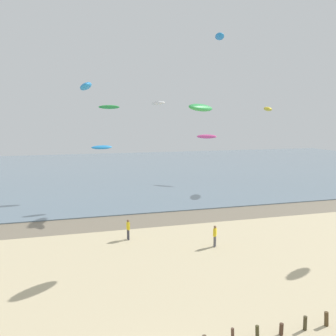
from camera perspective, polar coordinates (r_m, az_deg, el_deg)
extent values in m
cube|color=#7A6D59|center=(36.31, -10.88, -8.55)|extent=(120.00, 5.02, 0.01)
cube|color=slate|center=(73.02, -13.70, -0.46)|extent=(160.00, 70.00, 0.10)
cylinder|color=#4D372A|center=(18.38, 10.01, -24.26)|extent=(0.17, 0.17, 0.72)
cylinder|color=#413D22|center=(18.96, 13.68, -23.48)|extent=(0.19, 0.20, 0.61)
cylinder|color=#463023|center=(19.48, 17.18, -22.78)|extent=(0.22, 0.21, 0.57)
cylinder|color=#3F3924|center=(20.14, 20.51, -21.62)|extent=(0.19, 0.19, 0.70)
cylinder|color=#4D3B23|center=(20.86, 23.37, -20.69)|extent=(0.22, 0.24, 0.70)
cylinder|color=#383842|center=(31.50, -6.24, -10.15)|extent=(0.16, 0.16, 0.88)
cylinder|color=#383842|center=(31.30, -6.15, -10.27)|extent=(0.16, 0.16, 0.88)
cube|color=yellow|center=(31.18, -6.21, -8.91)|extent=(0.24, 0.37, 0.60)
sphere|color=brown|center=(31.06, -6.22, -8.17)|extent=(0.22, 0.22, 0.22)
cylinder|color=yellow|center=(31.42, -6.31, -8.88)|extent=(0.09, 0.09, 0.52)
cylinder|color=yellow|center=(30.97, -6.11, -9.12)|extent=(0.09, 0.09, 0.52)
cylinder|color=#4C4C56|center=(29.71, 7.22, -11.27)|extent=(0.16, 0.16, 0.88)
cylinder|color=#4C4C56|center=(29.91, 7.32, -11.14)|extent=(0.16, 0.16, 0.88)
cube|color=yellow|center=(29.58, 7.30, -9.85)|extent=(0.39, 0.42, 0.60)
sphere|color=brown|center=(29.46, 7.31, -9.07)|extent=(0.22, 0.22, 0.22)
cylinder|color=yellow|center=(29.37, 7.18, -10.08)|extent=(0.09, 0.09, 0.52)
cylinder|color=yellow|center=(29.82, 7.40, -9.81)|extent=(0.09, 0.09, 0.52)
ellipsoid|color=#2384D1|center=(48.25, 8.02, 19.56)|extent=(2.07, 3.51, 0.81)
ellipsoid|color=#E54C99|center=(58.70, 6.02, 4.89)|extent=(3.28, 3.01, 0.87)
ellipsoid|color=#2384D1|center=(32.03, -12.64, 12.26)|extent=(1.37, 3.30, 0.89)
ellipsoid|color=green|center=(27.17, 5.13, 9.31)|extent=(3.12, 2.87, 0.77)
ellipsoid|color=#2384D1|center=(41.89, -10.24, 3.19)|extent=(2.54, 1.36, 0.56)
ellipsoid|color=yellow|center=(54.95, 15.23, 8.83)|extent=(2.48, 3.66, 0.81)
ellipsoid|color=green|center=(48.82, -9.12, 9.33)|extent=(2.73, 0.98, 0.70)
ellipsoid|color=white|center=(40.90, -1.57, 10.02)|extent=(1.54, 2.76, 0.51)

